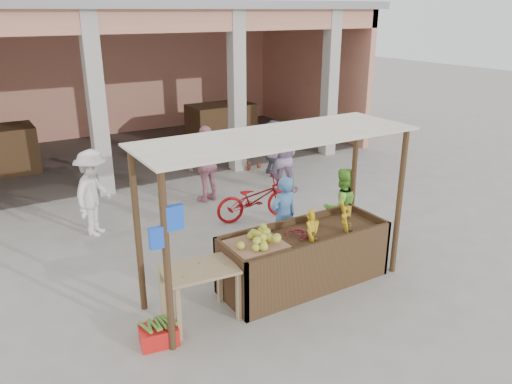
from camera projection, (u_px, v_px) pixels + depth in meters
ground at (276, 291)px, 7.50m from camera, size 60.00×60.00×0.00m
market_building at (101, 59)px, 13.76m from camera, size 14.40×6.40×4.20m
fruit_stall at (304, 260)px, 7.60m from camera, size 2.60×0.95×0.80m
stall_awning at (275, 165)px, 6.86m from camera, size 4.09×1.35×2.39m
banana_heap at (330, 222)px, 7.68m from camera, size 1.13×0.62×0.21m
melon_tray at (256, 241)px, 7.07m from camera, size 0.78×0.68×0.21m
berry_heap at (296, 233)px, 7.40m from camera, size 0.43×0.36×0.14m
side_table at (200, 277)px, 6.61m from camera, size 1.03×0.74×0.78m
papaya_pile at (199, 261)px, 6.52m from camera, size 0.76×0.44×0.22m
red_crate at (159, 335)px, 6.29m from camera, size 0.52×0.41×0.24m
plantain_bundle at (158, 324)px, 6.24m from camera, size 0.36×0.26×0.07m
produce_sacks at (249, 158)px, 13.17m from camera, size 1.01×0.75×0.61m
vendor_blue at (283, 215)px, 8.33m from camera, size 0.59×0.44×1.53m
vendor_green at (341, 205)px, 8.77m from camera, size 0.79×0.55×1.51m
motorcycle at (255, 198)px, 9.95m from camera, size 0.83×1.78×0.90m
shopper_a at (93, 190)px, 9.13m from camera, size 1.17×1.23×1.77m
shopper_b at (207, 161)px, 10.78m from camera, size 1.17×0.81×1.80m
shopper_d at (273, 146)px, 12.55m from camera, size 0.86×1.48×1.50m
shopper_f at (282, 154)px, 11.38m from camera, size 0.99×0.89×1.77m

